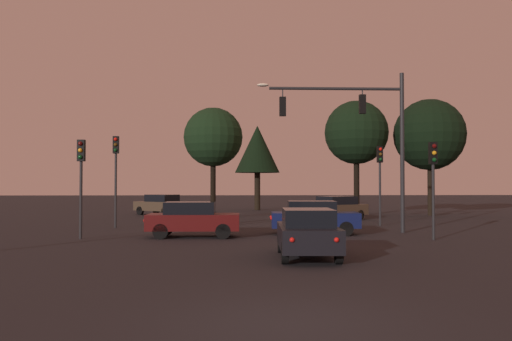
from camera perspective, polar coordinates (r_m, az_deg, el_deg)
The scene contains 15 objects.
ground_plane at distance 33.72m, azimuth -1.12°, elevation -5.30°, with size 168.00×168.00×0.00m, color black.
traffic_signal_mast_arm at distance 26.81m, azimuth 10.78°, elevation 4.66°, with size 6.98×0.38×7.56m.
traffic_light_corner_left at distance 29.99m, azimuth -14.16°, elevation 0.71°, with size 0.30×0.35×4.80m.
traffic_light_corner_right at distance 31.43m, azimuth 12.57°, elevation 0.11°, with size 0.30×0.35×4.38m.
traffic_light_median at distance 24.34m, azimuth -17.48°, elevation 0.21°, with size 0.31×0.36×4.14m.
traffic_light_far_side at distance 23.93m, azimuth 17.69°, elevation 0.02°, with size 0.31×0.35×4.01m.
car_nearside_lane at distance 17.35m, azimuth 5.30°, elevation -6.32°, with size 1.94×4.21×1.52m.
car_crossing_left at distance 24.23m, azimuth -6.50°, elevation -4.93°, with size 4.05×1.98×1.52m.
car_crossing_right at distance 25.57m, azimuth 5.96°, elevation -4.75°, with size 4.11×2.00×1.52m.
car_far_lane at distance 42.17m, azimuth -9.71°, elevation -3.43°, with size 4.23×3.90×1.52m.
car_parked_lot at distance 35.94m, azimuth 8.19°, elevation -3.78°, with size 4.50×3.81×1.52m.
tree_behind_sign at distance 40.96m, azimuth 10.23°, elevation 3.82°, with size 4.59×4.59×8.33m.
tree_left_far at distance 37.71m, azimuth -4.41°, elevation 3.39°, with size 3.98×3.98×7.46m.
tree_center_horizon at distance 42.70m, azimuth 17.34°, elevation 3.51°, with size 5.20×5.20×8.52m.
tree_right_cluster at distance 49.41m, azimuth 0.14°, elevation 2.15°, with size 3.97×3.97×7.51m.
Camera 1 is at (-0.97, -9.13, 2.27)m, focal length 39.08 mm.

